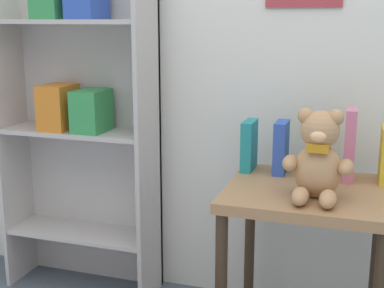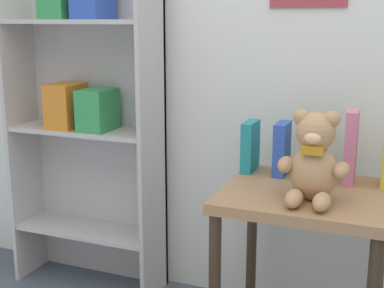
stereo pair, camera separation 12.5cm
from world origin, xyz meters
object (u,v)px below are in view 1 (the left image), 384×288
object	(u,v)px
book_standing_teal	(249,145)
book_standing_green	(315,146)
book_standing_pink	(350,145)
teddy_bear	(318,158)
bookshelf_side	(81,109)
display_table	(307,218)
book_standing_blue	(281,147)

from	to	relation	value
book_standing_teal	book_standing_green	world-z (taller)	book_standing_green
book_standing_teal	book_standing_pink	xyz separation A→B (m)	(0.36, -0.03, 0.03)
teddy_bear	book_standing_teal	world-z (taller)	teddy_bear
bookshelf_side	book_standing_pink	size ratio (longest dim) A/B	5.62
book_standing_teal	book_standing_pink	bearing A→B (deg)	-4.27
bookshelf_side	display_table	world-z (taller)	bookshelf_side
bookshelf_side	book_standing_teal	world-z (taller)	bookshelf_side
bookshelf_side	teddy_bear	distance (m)	1.09
display_table	book_standing_blue	distance (m)	0.28
bookshelf_side	book_standing_pink	bearing A→B (deg)	-5.42
book_standing_green	book_standing_pink	size ratio (longest dim) A/B	0.87
bookshelf_side	book_standing_green	xyz separation A→B (m)	(1.00, -0.08, -0.07)
teddy_bear	book_standing_pink	xyz separation A→B (m)	(0.09, 0.23, -0.00)
bookshelf_side	book_standing_blue	bearing A→B (deg)	-5.77
book_standing_pink	book_standing_green	bearing A→B (deg)	168.21
display_table	teddy_bear	xyz separation A→B (m)	(0.03, -0.10, 0.24)
book_standing_green	book_standing_blue	bearing A→B (deg)	-178.24
bookshelf_side	teddy_bear	world-z (taller)	bookshelf_side
book_standing_blue	bookshelf_side	bearing A→B (deg)	174.26
display_table	book_standing_pink	distance (m)	0.30
bookshelf_side	book_standing_green	size ratio (longest dim) A/B	6.43
book_standing_teal	book_standing_green	xyz separation A→B (m)	(0.24, -0.00, 0.02)
book_standing_teal	book_standing_pink	distance (m)	0.37
display_table	book_standing_green	world-z (taller)	book_standing_green
book_standing_pink	book_standing_blue	bearing A→B (deg)	175.49
display_table	teddy_bear	distance (m)	0.26
display_table	teddy_bear	world-z (taller)	teddy_bear
book_standing_pink	book_standing_teal	bearing A→B (deg)	175.47
display_table	book_standing_blue	xyz separation A→B (m)	(-0.12, 0.16, 0.20)
book_standing_green	teddy_bear	bearing A→B (deg)	-84.11
book_standing_blue	book_standing_green	xyz separation A→B (m)	(0.12, 0.01, 0.01)
book_standing_green	display_table	bearing A→B (deg)	-91.51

